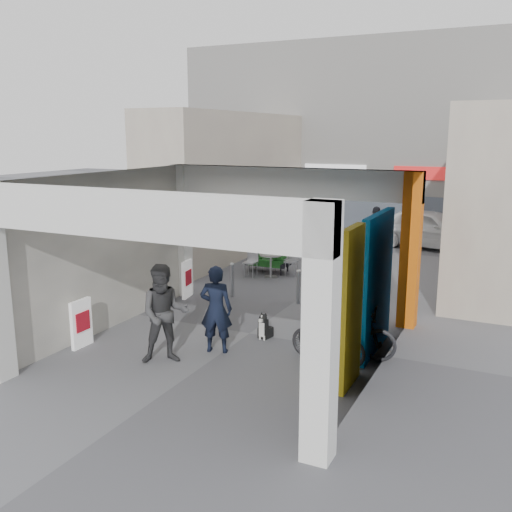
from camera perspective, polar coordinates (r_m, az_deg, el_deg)
The scene contains 21 objects.
ground at distance 12.62m, azimuth -0.64°, elevation -7.74°, with size 90.00×90.00×0.00m, color #5E5E63.
arcade_canopy at distance 11.07m, azimuth -0.05°, elevation 1.78°, with size 6.40×6.45×6.40m.
far_building at distance 25.18m, azimuth 13.85°, elevation 11.14°, with size 18.00×4.08×8.00m.
plaza_bldg_left at distance 20.67m, azimuth -2.66°, elevation 7.18°, with size 2.00×9.00×5.00m, color #B8AE98.
plaza_bldg_right at distance 18.24m, azimuth 23.24°, elevation 5.54°, with size 2.00×9.00×5.00m, color #B8AE98.
bollard_left at distance 15.26m, azimuth -2.40°, elevation -2.44°, with size 0.09×0.09×0.90m, color gray.
bollard_center at distance 14.66m, azimuth 4.26°, elevation -3.14°, with size 0.09×0.09×0.87m, color gray.
bollard_right at distance 13.96m, azimuth 9.73°, elevation -3.89°, with size 0.09×0.09×0.95m, color gray.
advert_board_near at distance 12.23m, azimuth -17.06°, elevation -6.44°, with size 0.10×0.55×1.00m.
advert_board_far at distance 15.27m, azimuth -6.90°, elevation -2.29°, with size 0.18×0.56×1.00m.
cafe_set at distance 17.61m, azimuth 1.50°, elevation -0.92°, with size 1.44×1.17×0.87m.
produce_stand at distance 18.00m, azimuth 1.23°, elevation -0.50°, with size 1.33×0.72×0.87m.
crate_stack at distance 19.55m, azimuth 10.73°, elevation 0.11°, with size 0.52×0.44×0.56m.
border_collie at distance 12.25m, azimuth 0.83°, elevation -7.20°, with size 0.22×0.43×0.59m.
man_with_dog at distance 11.37m, azimuth -4.01°, elevation -5.32°, with size 0.65×0.42×1.77m, color black.
man_back_turned at distance 10.95m, azimuth -9.13°, elevation -5.73°, with size 0.93×0.73×1.92m, color #363638.
man_elderly at distance 12.35m, azimuth 10.17°, elevation -4.07°, with size 0.86×0.56×1.77m, color teal.
man_crates at distance 20.66m, azimuth 11.88°, elevation 2.42°, with size 1.04×0.43×1.77m, color black.
bicycle_front at distance 11.32m, azimuth 9.05°, elevation -7.56°, with size 0.67×1.93×1.01m, color black.
bicycle_rear at distance 11.03m, azimuth 7.19°, elevation -8.27°, with size 0.44×1.55×0.93m, color black.
white_van at distance 22.66m, azimuth 16.93°, elevation 2.64°, with size 1.77×4.39×1.50m, color white.
Camera 1 is at (5.26, -10.63, 4.30)m, focal length 40.00 mm.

